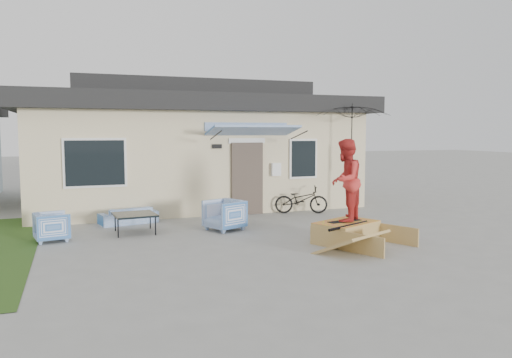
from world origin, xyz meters
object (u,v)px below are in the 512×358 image
object	(u,v)px
skater	(345,179)
armchair_right	(224,213)
skate_ramp	(346,232)
skateboard	(345,221)
coffee_table	(135,223)
armchair_left	(52,225)
bicycle	(301,197)
loveseat	(128,213)
patio_umbrella	(352,154)

from	to	relation	value
skater	armchair_right	bearing A→B (deg)	-90.03
skate_ramp	skateboard	size ratio (longest dim) A/B	2.19
coffee_table	skater	distance (m)	5.06
skateboard	coffee_table	bearing A→B (deg)	137.59
armchair_right	skateboard	distance (m)	3.02
armchair_left	bicycle	size ratio (longest dim) A/B	0.46
armchair_right	coffee_table	distance (m)	2.15
loveseat	skateboard	size ratio (longest dim) A/B	1.81
bicycle	loveseat	bearing A→B (deg)	110.19
armchair_right	skater	distance (m)	3.18
loveseat	skateboard	bearing A→B (deg)	124.11
loveseat	armchair_right	distance (m)	2.73
armchair_left	bicycle	world-z (taller)	bicycle
loveseat	bicycle	bearing A→B (deg)	166.06
bicycle	skater	world-z (taller)	skater
armchair_left	coffee_table	size ratio (longest dim) A/B	0.75
armchair_left	skate_ramp	distance (m)	6.48
loveseat	bicycle	xyz separation A→B (m)	(4.98, -0.06, 0.21)
bicycle	skateboard	distance (m)	3.90
patio_umbrella	skateboard	size ratio (longest dim) A/B	2.73
skate_ramp	coffee_table	bearing A→B (deg)	123.64
skate_ramp	armchair_left	bearing A→B (deg)	134.19
skateboard	skater	size ratio (longest dim) A/B	0.46
skater	bicycle	bearing A→B (deg)	-145.34
armchair_left	skater	bearing A→B (deg)	-121.79
skateboard	skater	world-z (taller)	skater
loveseat	patio_umbrella	world-z (taller)	patio_umbrella
armchair_left	bicycle	distance (m)	6.96
loveseat	bicycle	world-z (taller)	bicycle
armchair_left	armchair_right	bearing A→B (deg)	-102.78
armchair_left	coffee_table	world-z (taller)	armchair_left
skateboard	armchair_right	bearing A→B (deg)	123.07
armchair_right	skate_ramp	distance (m)	3.07
patio_umbrella	skateboard	distance (m)	4.42
armchair_right	coffee_table	size ratio (longest dim) A/B	0.88
armchair_left	patio_umbrella	world-z (taller)	patio_umbrella
patio_umbrella	bicycle	bearing A→B (deg)	169.96
armchair_right	bicycle	distance (m)	3.31
armchair_left	bicycle	bearing A→B (deg)	-88.21
armchair_left	armchair_right	distance (m)	3.93
armchair_left	skater	size ratio (longest dim) A/B	0.40
skater	coffee_table	bearing A→B (deg)	-75.51
loveseat	patio_umbrella	size ratio (longest dim) A/B	0.66
coffee_table	skater	bearing A→B (deg)	-31.43
armchair_right	bicycle	bearing A→B (deg)	96.62
armchair_left	armchair_right	xyz separation A→B (m)	(3.93, -0.13, 0.06)
patio_umbrella	loveseat	bearing A→B (deg)	177.08
armchair_left	skate_ramp	world-z (taller)	armchair_left
armchair_right	skater	size ratio (longest dim) A/B	0.46
skateboard	skate_ramp	bearing A→B (deg)	-76.34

